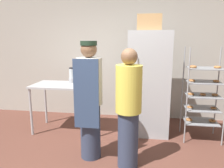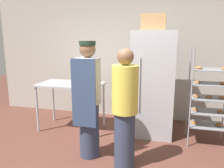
% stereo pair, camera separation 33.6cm
% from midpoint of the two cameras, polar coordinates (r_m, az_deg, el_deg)
% --- Properties ---
extents(back_wall, '(6.40, 0.12, 2.83)m').
position_cam_midpoint_polar(back_wall, '(4.97, 0.05, 7.56)').
color(back_wall, '#ADA89E').
rests_on(back_wall, ground_plane).
extents(refrigerator, '(0.75, 0.73, 1.92)m').
position_cam_midpoint_polar(refrigerator, '(4.12, 7.22, 0.18)').
color(refrigerator, '#ADAFB5').
rests_on(refrigerator, ground_plane).
extents(baking_rack, '(0.64, 0.50, 1.64)m').
position_cam_midpoint_polar(baking_rack, '(4.08, 20.50, -2.72)').
color(baking_rack, '#93969B').
rests_on(baking_rack, ground_plane).
extents(prep_counter, '(1.23, 0.69, 0.93)m').
position_cam_midpoint_polar(prep_counter, '(4.30, -14.20, -1.44)').
color(prep_counter, '#ADAFB5').
rests_on(prep_counter, ground_plane).
extents(donut_box, '(0.26, 0.22, 0.26)m').
position_cam_midpoint_polar(donut_box, '(3.95, -10.13, -0.14)').
color(donut_box, white).
rests_on(donut_box, prep_counter).
extents(blender_pitcher, '(0.14, 0.14, 0.30)m').
position_cam_midpoint_polar(blender_pitcher, '(4.39, -12.57, 2.06)').
color(blender_pitcher, '#99999E').
rests_on(blender_pitcher, prep_counter).
extents(cardboard_storage_box, '(0.43, 0.33, 0.28)m').
position_cam_midpoint_polar(cardboard_storage_box, '(3.99, 7.27, 15.61)').
color(cardboard_storage_box, '#A87F51').
rests_on(cardboard_storage_box, refrigerator).
extents(person_baker, '(0.37, 0.39, 1.75)m').
position_cam_midpoint_polar(person_baker, '(3.21, -8.84, -4.04)').
color(person_baker, '#333D56').
rests_on(person_baker, ground_plane).
extents(person_customer, '(0.35, 0.35, 1.66)m').
position_cam_midpoint_polar(person_customer, '(2.96, 1.06, -6.55)').
color(person_customer, '#333D56').
rests_on(person_customer, ground_plane).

